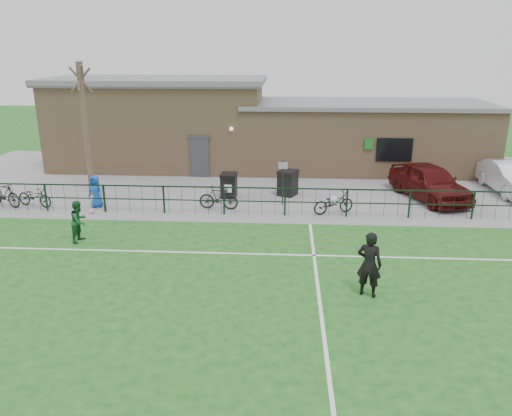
# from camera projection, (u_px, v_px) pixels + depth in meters

# --- Properties ---
(ground) EXTENTS (90.00, 90.00, 0.00)m
(ground) POSITION_uv_depth(u_px,v_px,m) (244.00, 315.00, 12.95)
(ground) COLOR #195218
(ground) RESTS_ON ground
(paving_strip) EXTENTS (34.00, 13.00, 0.02)m
(paving_strip) POSITION_uv_depth(u_px,v_px,m) (266.00, 180.00, 25.75)
(paving_strip) COLOR gray
(paving_strip) RESTS_ON ground
(pitch_line_touch) EXTENTS (28.00, 0.10, 0.01)m
(pitch_line_touch) POSITION_uv_depth(u_px,v_px,m) (260.00, 217.00, 20.34)
(pitch_line_touch) COLOR white
(pitch_line_touch) RESTS_ON ground
(pitch_line_mid) EXTENTS (28.00, 0.10, 0.01)m
(pitch_line_mid) POSITION_uv_depth(u_px,v_px,m) (254.00, 254.00, 16.74)
(pitch_line_mid) COLOR white
(pitch_line_mid) RESTS_ON ground
(pitch_line_perp) EXTENTS (0.10, 16.00, 0.01)m
(pitch_line_perp) POSITION_uv_depth(u_px,v_px,m) (322.00, 318.00, 12.83)
(pitch_line_perp) COLOR white
(pitch_line_perp) RESTS_ON ground
(perimeter_fence) EXTENTS (28.00, 0.10, 1.20)m
(perimeter_fence) POSITION_uv_depth(u_px,v_px,m) (260.00, 201.00, 20.35)
(perimeter_fence) COLOR black
(perimeter_fence) RESTS_ON ground
(bare_tree) EXTENTS (0.30, 0.30, 6.00)m
(bare_tree) POSITION_uv_depth(u_px,v_px,m) (86.00, 131.00, 22.43)
(bare_tree) COLOR #4A382D
(bare_tree) RESTS_ON ground
(wheelie_bin_left) EXTENTS (0.71, 0.80, 1.03)m
(wheelie_bin_left) POSITION_uv_depth(u_px,v_px,m) (229.00, 186.00, 22.77)
(wheelie_bin_left) COLOR black
(wheelie_bin_left) RESTS_ON paving_strip
(wheelie_bin_right) EXTENTS (1.00, 1.05, 1.10)m
(wheelie_bin_right) POSITION_uv_depth(u_px,v_px,m) (288.00, 184.00, 23.05)
(wheelie_bin_right) COLOR black
(wheelie_bin_right) RESTS_ON paving_strip
(sign_post) EXTENTS (0.07, 0.07, 2.00)m
(sign_post) POSITION_uv_depth(u_px,v_px,m) (283.00, 182.00, 21.54)
(sign_post) COLOR black
(sign_post) RESTS_ON paving_strip
(car_maroon) EXTENTS (3.28, 5.04, 1.60)m
(car_maroon) POSITION_uv_depth(u_px,v_px,m) (430.00, 182.00, 22.41)
(car_maroon) COLOR #430C0C
(car_maroon) RESTS_ON paving_strip
(car_silver) EXTENTS (1.71, 4.51, 1.47)m
(car_silver) POSITION_uv_depth(u_px,v_px,m) (510.00, 178.00, 23.38)
(car_silver) COLOR #B6B9BF
(car_silver) RESTS_ON paving_strip
(bicycle_b) EXTENTS (1.88, 1.12, 1.09)m
(bicycle_b) POSITION_uv_depth(u_px,v_px,m) (4.00, 194.00, 21.42)
(bicycle_b) COLOR black
(bicycle_b) RESTS_ON paving_strip
(bicycle_c) EXTENTS (1.81, 1.04, 0.90)m
(bicycle_c) POSITION_uv_depth(u_px,v_px,m) (35.00, 196.00, 21.47)
(bicycle_c) COLOR black
(bicycle_c) RESTS_ON paving_strip
(bicycle_d) EXTENTS (1.71, 0.62, 1.01)m
(bicycle_d) POSITION_uv_depth(u_px,v_px,m) (219.00, 198.00, 21.10)
(bicycle_d) COLOR black
(bicycle_d) RESTS_ON paving_strip
(bicycle_e) EXTENTS (1.87, 1.24, 0.93)m
(bicycle_e) POSITION_uv_depth(u_px,v_px,m) (333.00, 203.00, 20.56)
(bicycle_e) COLOR black
(bicycle_e) RESTS_ON paving_strip
(spectator_child) EXTENTS (0.79, 0.65, 1.40)m
(spectator_child) POSITION_uv_depth(u_px,v_px,m) (96.00, 191.00, 21.29)
(spectator_child) COLOR #134BB4
(spectator_child) RESTS_ON paving_strip
(goalkeeper_kick) EXTENTS (1.33, 2.88, 2.16)m
(goalkeeper_kick) POSITION_uv_depth(u_px,v_px,m) (369.00, 263.00, 13.75)
(goalkeeper_kick) COLOR black
(goalkeeper_kick) RESTS_ON ground
(outfield_player) EXTENTS (0.70, 0.83, 1.50)m
(outfield_player) POSITION_uv_depth(u_px,v_px,m) (79.00, 221.00, 17.64)
(outfield_player) COLOR #164F23
(outfield_player) RESTS_ON ground
(ball_ground) EXTENTS (0.22, 0.22, 0.22)m
(ball_ground) POSITION_uv_depth(u_px,v_px,m) (91.00, 211.00, 20.69)
(ball_ground) COLOR silver
(ball_ground) RESTS_ON ground
(clubhouse) EXTENTS (24.25, 5.40, 4.96)m
(clubhouse) POSITION_uv_depth(u_px,v_px,m) (253.00, 128.00, 27.95)
(clubhouse) COLOR #9F7D58
(clubhouse) RESTS_ON ground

